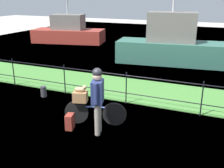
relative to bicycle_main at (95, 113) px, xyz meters
The scene contains 12 objects.
ground_plane 0.74m from the bicycle_main, 64.38° to the right, with size 60.00×60.00×0.00m, color #B2ADA3.
grass_strip 2.95m from the bicycle_main, 84.43° to the left, with size 27.00×2.40×0.03m, color #478438.
harbor_water 9.54m from the bicycle_main, 88.29° to the left, with size 30.00×30.00×0.00m, color slate.
iron_fence 1.66m from the bicycle_main, 79.99° to the left, with size 18.04×0.04×1.05m.
bicycle_main is the anchor object (origin of this frame).
wooden_crate 0.57m from the bicycle_main, 163.43° to the right, with size 0.36×0.28×0.27m, color olive.
terrier_dog 0.73m from the bicycle_main, 163.43° to the right, with size 0.32×0.21×0.18m.
cyclist_person 0.82m from the bicycle_main, 52.79° to the right, with size 0.36×0.52×1.68m.
backpack_on_paving 0.69m from the bicycle_main, 134.14° to the right, with size 0.28×0.18×0.40m, color maroon.
mooring_bollard 2.74m from the bicycle_main, 155.97° to the left, with size 0.20×0.20×0.36m, color #38383D.
moored_boat_near 7.45m from the bicycle_main, 86.42° to the left, with size 5.40×2.27×4.09m.
moored_boat_mid 12.98m from the bicycle_main, 125.10° to the left, with size 5.25×2.91×3.55m.
Camera 1 is at (2.65, -5.06, 3.30)m, focal length 42.41 mm.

